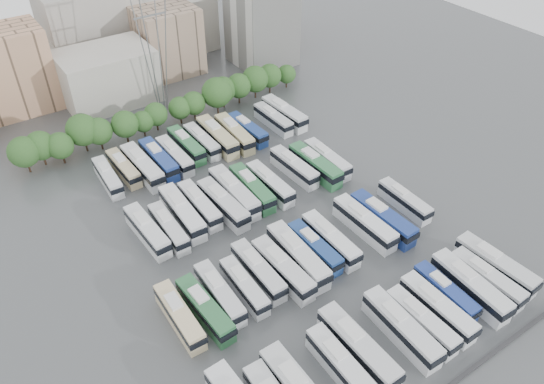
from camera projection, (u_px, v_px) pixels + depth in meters
ground at (284, 239)px, 85.82m from camera, size 220.00×220.00×0.00m
tree_line at (166, 109)px, 110.20m from camera, size 65.11×8.12×8.37m
city_buildings at (82, 52)px, 124.16m from camera, size 102.00×35.00×20.00m
apartment_tower at (262, 12)px, 130.27m from camera, size 14.00×14.00×26.00m
electricity_pylon at (151, 27)px, 107.47m from camera, size 9.00×6.91×33.83m
bus_r0_s4 at (342, 366)px, 65.33m from camera, size 2.86×12.05×3.76m
bus_r0_s5 at (358, 347)px, 67.24m from camera, size 3.00×13.39×4.20m
bus_r0_s7 at (401, 328)px, 69.63m from camera, size 3.34×13.06×4.07m
bus_r0_s8 at (421, 321)px, 70.77m from camera, size 2.63×11.59×3.63m
bus_r0_s9 at (437, 308)px, 72.39m from camera, size 2.68×12.24×3.84m
bus_r0_s10 at (445, 292)px, 74.84m from camera, size 2.73×10.90×3.40m
bus_r0_s11 at (470, 286)px, 75.25m from camera, size 3.51×13.25×4.12m
bus_r0_s12 at (487, 279)px, 76.59m from camera, size 2.86×11.89×3.71m
bus_r0_s13 at (496, 265)px, 78.47m from camera, size 3.50×13.11×4.07m
bus_r1_s0 at (180, 316)px, 71.43m from camera, size 2.72×11.64×3.64m
bus_r1_s1 at (205, 309)px, 72.27m from camera, size 3.18×12.05×3.75m
bus_r1_s2 at (220, 294)px, 74.50m from camera, size 2.88×11.64×3.63m
bus_r1_s3 at (244, 286)px, 75.69m from camera, size 2.67×10.93×3.41m
bus_r1_s4 at (258, 271)px, 77.86m from camera, size 2.70×11.90×3.73m
bus_r1_s5 at (283, 269)px, 77.98m from camera, size 3.16×12.77×3.98m
bus_r1_s6 at (298, 256)px, 79.92m from camera, size 3.43×13.62×4.24m
bus_r1_s7 at (315, 247)px, 81.78m from camera, size 2.56×11.36×3.56m
bus_r1_s8 at (331, 240)px, 82.97m from camera, size 2.79×12.19×3.82m
bus_r1_s10 at (365, 223)px, 85.87m from camera, size 2.99×12.88×4.03m
bus_r1_s11 at (382, 218)px, 86.71m from camera, size 3.28×13.17×4.10m
bus_r1_s13 at (405, 200)px, 90.82m from camera, size 2.54×11.04×3.46m
bus_r2_s1 at (147, 231)px, 84.58m from camera, size 3.14×12.26×3.82m
bus_r2_s2 at (169, 228)px, 85.33m from camera, size 2.72×11.37×3.55m
bus_r2_s3 at (182, 212)px, 87.85m from camera, size 3.28×13.26×4.14m
bus_r2_s4 at (200, 205)px, 89.70m from camera, size 2.71×11.90×3.73m
bus_r2_s5 at (223, 204)px, 89.66m from camera, size 3.30×12.93×4.02m
bus_r2_s6 at (234, 192)px, 91.96m from camera, size 3.15×13.54×4.23m
bus_r2_s7 at (252, 188)px, 93.22m from camera, size 3.24×12.48×3.88m
bus_r2_s8 at (270, 183)px, 94.32m from camera, size 2.81×12.01×3.76m
bus_r2_s10 at (294, 167)px, 98.29m from camera, size 3.05×12.01×3.74m
bus_r2_s11 at (315, 165)px, 98.52m from camera, size 3.17×13.04×4.07m
bus_r2_s12 at (327, 159)px, 100.28m from camera, size 2.78×11.93×3.73m
bus_r3_s1 at (108, 177)px, 96.08m from camera, size 2.89×11.10×3.45m
bus_r3_s2 at (124, 168)px, 98.29m from camera, size 2.77×11.12×3.47m
bus_r3_s3 at (143, 166)px, 98.10m from camera, size 3.35×13.41×4.18m
bus_r3_s4 at (159, 159)px, 100.13m from camera, size 2.89×12.50×3.91m
bus_r3_s5 at (175, 156)px, 101.24m from camera, size 2.71×11.78×3.69m
bus_r3_s6 at (186, 145)px, 104.16m from camera, size 2.76×11.80×3.69m
bus_r3_s7 at (202, 141)px, 105.34m from camera, size 2.58×11.39×3.57m
bus_r3_s8 at (217, 136)px, 106.12m from camera, size 3.18×13.36×4.17m
bus_r3_s9 at (234, 133)px, 107.20m from camera, size 3.38×12.85×4.00m
bus_r3_s10 at (247, 129)px, 108.75m from camera, size 3.10×11.63×3.61m
bus_r3_s12 at (273, 119)px, 112.04m from camera, size 2.72×11.49×3.59m
bus_r3_s13 at (284, 113)px, 113.53m from camera, size 3.45×13.04×4.05m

